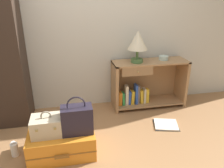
{
  "coord_description": "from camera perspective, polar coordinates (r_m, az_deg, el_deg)",
  "views": [
    {
      "loc": [
        -0.29,
        -1.63,
        1.58
      ],
      "look_at": [
        0.23,
        0.86,
        0.55
      ],
      "focal_mm": 35.63,
      "sensor_mm": 36.0,
      "label": 1
    }
  ],
  "objects": [
    {
      "name": "bowl",
      "position": [
        3.32,
        13.07,
        6.57
      ],
      "size": [
        0.14,
        0.14,
        0.06
      ],
      "primitive_type": "cylinder",
      "color": "silver",
      "rests_on": "bookshelf"
    },
    {
      "name": "open_book_on_floor",
      "position": [
        3.01,
        13.66,
        -10.11
      ],
      "size": [
        0.37,
        0.35,
        0.02
      ],
      "color": "white",
      "rests_on": "ground_plane"
    },
    {
      "name": "train_case",
      "position": [
        2.35,
        -16.33,
        -10.21
      ],
      "size": [
        0.31,
        0.24,
        0.26
      ],
      "color": "beige",
      "rests_on": "suitcase_large"
    },
    {
      "name": "back_wall",
      "position": [
        3.16,
        -6.73,
        16.83
      ],
      "size": [
        6.4,
        0.1,
        2.6
      ],
      "primitive_type": "cube",
      "color": "beige",
      "rests_on": "ground_plane"
    },
    {
      "name": "table_lamp",
      "position": [
        3.07,
        6.62,
        10.73
      ],
      "size": [
        0.27,
        0.27,
        0.44
      ],
      "color": "#4C7542",
      "rests_on": "bookshelf"
    },
    {
      "name": "bottle",
      "position": [
        2.63,
        -23.74,
        -15.06
      ],
      "size": [
        0.08,
        0.08,
        0.17
      ],
      "color": "white",
      "rests_on": "ground_plane"
    },
    {
      "name": "handbag",
      "position": [
        2.28,
        -8.96,
        -8.95
      ],
      "size": [
        0.31,
        0.18,
        0.4
      ],
      "color": "#231E2D",
      "rests_on": "suitcase_large"
    },
    {
      "name": "bookshelf",
      "position": [
        3.34,
        8.64,
        0.03
      ],
      "size": [
        1.08,
        0.38,
        0.7
      ],
      "color": "#A37A51",
      "rests_on": "ground_plane"
    },
    {
      "name": "suitcase_large",
      "position": [
        2.48,
        -12.7,
        -14.31
      ],
      "size": [
        0.68,
        0.47,
        0.27
      ],
      "color": "orange",
      "rests_on": "ground_plane"
    }
  ]
}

